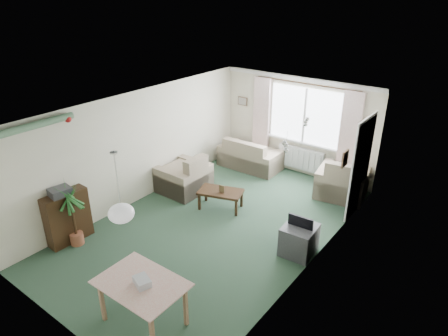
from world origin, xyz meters
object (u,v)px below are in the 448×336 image
Objects in this scene: armchair_left at (184,172)px; pet_bed at (296,246)px; armchair_corner at (343,177)px; tv_cube at (299,240)px; bookshelf at (68,217)px; houseplant at (73,215)px; sofa at (251,153)px; dining_table at (143,303)px; coffee_table at (221,199)px.

armchair_left is 1.70× the size of pet_bed.
tv_cube is at bearing 85.80° from armchair_corner.
houseplant is at bearing 1.33° from bookshelf.
sofa is at bearing 82.09° from houseplant.
dining_table is (2.57, -0.54, -0.15)m from bookshelf.
armchair_corner is at bearing 123.62° from armchair_left.
bookshelf reaches higher than sofa.
houseplant reaches higher than coffee_table.
armchair_left reaches higher than coffee_table.
bookshelf is (-1.50, -2.60, 0.29)m from coffee_table.
tv_cube is (0.97, 2.74, -0.07)m from dining_table.
dining_table is at bearing -113.28° from tv_cube.
pet_bed is (-0.08, 0.08, -0.21)m from tv_cube.
pet_bed is at bearing -9.31° from coffee_table.
houseplant reaches higher than armchair_corner.
armchair_corner reaches higher than sofa.
sofa is 4.77m from houseplant.
tv_cube is 0.24m from pet_bed.
dining_table is (1.73, -5.26, -0.05)m from sofa.
sofa is 2.47m from armchair_corner.
armchair_corner is at bearing 93.48° from pet_bed.
houseplant is (-0.15, -2.74, 0.15)m from armchair_left.
armchair_left is at bearing 173.40° from coffee_table.
tv_cube is (3.54, 2.20, -0.22)m from bookshelf.
armchair_corner is 5.63m from houseplant.
tv_cube is at bearing 33.66° from bookshelf.
armchair_corner is at bearing 56.51° from bookshelf.
sofa is at bearing 108.18° from dining_table.
coffee_table reaches higher than pet_bed.
armchair_left is at bearing 166.58° from tv_cube.
pet_bed is (3.46, 2.28, -0.43)m from bookshelf.
armchair_left is 1.71× the size of tv_cube.
dining_table reaches higher than coffee_table.
bookshelf is at bearing -120.00° from coffee_table.
sofa is 1.59× the size of bookshelf.
houseplant reaches higher than bookshelf.
coffee_table is 3.32m from dining_table.
sofa is at bearing 166.23° from armchair_left.
coffee_table is 3.02m from bookshelf.
bookshelf is at bearing 179.48° from houseplant.
armchair_corner is 1.05× the size of bookshelf.
armchair_corner is 5.73m from bookshelf.
tv_cube reaches higher than pet_bed.
armchair_left reaches higher than dining_table.
houseplant is at bearing -150.59° from tv_cube.
armchair_left is at bearing 171.69° from pet_bed.
tv_cube is at bearing 33.26° from houseplant.
pet_bed is (2.61, -2.44, -0.33)m from sofa.
dining_table is at bearing 34.82° from armchair_left.
armchair_left is at bearing 84.77° from bookshelf.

